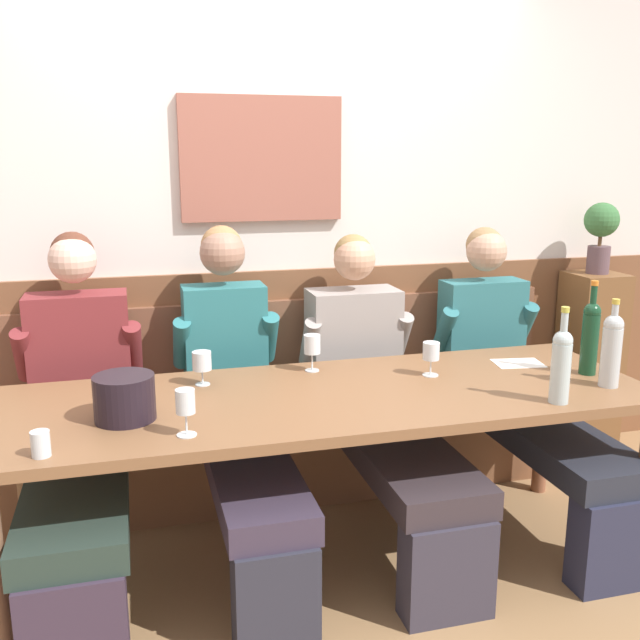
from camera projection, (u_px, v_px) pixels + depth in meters
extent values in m
cube|color=#966F47|center=(339.00, 582.00, 2.82)|extent=(6.80, 6.80, 0.02)
cube|color=silver|center=(278.00, 206.00, 3.52)|extent=(6.80, 0.08, 2.80)
cube|color=#9A5949|center=(262.00, 159.00, 3.39)|extent=(0.78, 0.04, 0.59)
cube|color=brown|center=(282.00, 374.00, 3.67)|extent=(6.80, 0.03, 1.09)
cube|color=brown|center=(293.00, 449.00, 3.53)|extent=(2.83, 0.42, 0.44)
cube|color=brown|center=(292.00, 402.00, 3.47)|extent=(2.77, 0.39, 0.05)
cube|color=brown|center=(283.00, 344.00, 3.59)|extent=(2.83, 0.04, 0.45)
cube|color=brown|center=(332.00, 398.00, 2.76)|extent=(2.53, 0.86, 0.04)
cylinder|color=brown|center=(26.00, 481.00, 2.88)|extent=(0.07, 0.07, 0.70)
cylinder|color=brown|center=(543.00, 424.00, 3.49)|extent=(0.07, 0.07, 0.70)
cube|color=#352939|center=(74.00, 629.00, 2.23)|extent=(0.33, 0.14, 0.38)
cube|color=#25352E|center=(78.00, 486.00, 2.66)|extent=(0.36, 1.14, 0.11)
cube|color=maroon|center=(80.00, 356.00, 3.15)|extent=(0.43, 0.20, 0.57)
sphere|color=beige|center=(72.00, 260.00, 3.05)|extent=(0.20, 0.20, 0.20)
sphere|color=brown|center=(72.00, 253.00, 3.06)|extent=(0.19, 0.19, 0.19)
cylinder|color=maroon|center=(23.00, 355.00, 3.05)|extent=(0.08, 0.20, 0.27)
cylinder|color=maroon|center=(133.00, 348.00, 3.17)|extent=(0.08, 0.20, 0.27)
cube|color=#292A36|center=(276.00, 596.00, 2.39)|extent=(0.29, 0.14, 0.38)
cube|color=#372D3F|center=(248.00, 466.00, 2.83)|extent=(0.32, 1.14, 0.11)
cube|color=#296E72|center=(225.00, 346.00, 3.32)|extent=(0.38, 0.20, 0.57)
sphere|color=#A17560|center=(222.00, 253.00, 3.21)|extent=(0.21, 0.21, 0.21)
sphere|color=#A4784B|center=(222.00, 246.00, 3.23)|extent=(0.19, 0.19, 0.19)
cylinder|color=#296E72|center=(182.00, 343.00, 3.22)|extent=(0.08, 0.20, 0.27)
cylinder|color=#296E72|center=(269.00, 338.00, 3.33)|extent=(0.08, 0.20, 0.27)
cube|color=#322F3C|center=(447.00, 569.00, 2.56)|extent=(0.33, 0.14, 0.38)
cube|color=#32292E|center=(397.00, 450.00, 2.98)|extent=(0.37, 1.13, 0.11)
cube|color=gray|center=(353.00, 342.00, 3.49)|extent=(0.44, 0.24, 0.52)
sphere|color=tan|center=(355.00, 259.00, 3.39)|extent=(0.20, 0.20, 0.20)
sphere|color=olive|center=(353.00, 253.00, 3.40)|extent=(0.19, 0.19, 0.19)
cylinder|color=gray|center=(310.00, 343.00, 3.38)|extent=(0.08, 0.20, 0.27)
cylinder|color=gray|center=(401.00, 336.00, 3.50)|extent=(0.08, 0.20, 0.27)
cube|color=#25283E|center=(613.00, 542.00, 2.74)|extent=(0.32, 0.14, 0.38)
cube|color=#232731|center=(542.00, 433.00, 3.17)|extent=(0.36, 1.14, 0.11)
cube|color=#2B696E|center=(481.00, 331.00, 3.66)|extent=(0.42, 0.18, 0.54)
sphere|color=tan|center=(487.00, 251.00, 3.56)|extent=(0.20, 0.20, 0.20)
sphere|color=#99764D|center=(484.00, 245.00, 3.58)|extent=(0.19, 0.19, 0.19)
cylinder|color=#2B696E|center=(445.00, 331.00, 3.57)|extent=(0.08, 0.20, 0.27)
cylinder|color=#2B696E|center=(524.00, 325.00, 3.68)|extent=(0.08, 0.20, 0.27)
cylinder|color=black|center=(124.00, 398.00, 2.46)|extent=(0.21, 0.21, 0.16)
cylinder|color=#B8C0C1|center=(611.00, 357.00, 2.81)|extent=(0.08, 0.08, 0.24)
sphere|color=#B8C0C1|center=(614.00, 325.00, 2.78)|extent=(0.08, 0.08, 0.08)
cylinder|color=#B8C0C1|center=(615.00, 313.00, 2.77)|extent=(0.03, 0.03, 0.07)
cylinder|color=gold|center=(616.00, 301.00, 2.76)|extent=(0.03, 0.03, 0.02)
cylinder|color=#B2C5C5|center=(560.00, 373.00, 2.63)|extent=(0.07, 0.07, 0.23)
sphere|color=#B2C5C5|center=(563.00, 340.00, 2.60)|extent=(0.07, 0.07, 0.07)
cylinder|color=#B2C5C5|center=(564.00, 325.00, 2.58)|extent=(0.03, 0.03, 0.10)
cylinder|color=gold|center=(565.00, 310.00, 2.57)|extent=(0.03, 0.03, 0.02)
cylinder|color=#163E24|center=(589.00, 344.00, 2.97)|extent=(0.07, 0.07, 0.26)
sphere|color=#163E24|center=(592.00, 311.00, 2.94)|extent=(0.07, 0.07, 0.07)
cylinder|color=#163E24|center=(594.00, 297.00, 2.93)|extent=(0.03, 0.03, 0.10)
cylinder|color=orange|center=(595.00, 283.00, 2.91)|extent=(0.03, 0.03, 0.02)
cylinder|color=silver|center=(203.00, 384.00, 2.86)|extent=(0.06, 0.06, 0.00)
cylinder|color=silver|center=(202.00, 377.00, 2.85)|extent=(0.01, 0.01, 0.06)
cylinder|color=silver|center=(202.00, 361.00, 2.83)|extent=(0.08, 0.08, 0.08)
cylinder|color=#ECD189|center=(202.00, 366.00, 2.84)|extent=(0.07, 0.07, 0.03)
cylinder|color=silver|center=(311.00, 370.00, 3.04)|extent=(0.06, 0.06, 0.00)
cylinder|color=silver|center=(311.00, 362.00, 3.03)|extent=(0.01, 0.01, 0.07)
cylinder|color=silver|center=(311.00, 344.00, 3.01)|extent=(0.07, 0.07, 0.08)
cylinder|color=silver|center=(187.00, 435.00, 2.34)|extent=(0.07, 0.07, 0.00)
cylinder|color=silver|center=(186.00, 424.00, 2.33)|extent=(0.01, 0.01, 0.07)
cylinder|color=silver|center=(185.00, 401.00, 2.31)|extent=(0.06, 0.06, 0.08)
cylinder|color=#F4E684|center=(186.00, 411.00, 2.32)|extent=(0.06, 0.06, 0.02)
cylinder|color=silver|center=(430.00, 375.00, 2.98)|extent=(0.07, 0.07, 0.00)
cylinder|color=silver|center=(431.00, 367.00, 2.97)|extent=(0.01, 0.01, 0.07)
cylinder|color=silver|center=(431.00, 351.00, 2.95)|extent=(0.07, 0.07, 0.07)
cylinder|color=#E8D188|center=(431.00, 357.00, 2.96)|extent=(0.06, 0.06, 0.02)
cylinder|color=silver|center=(41.00, 444.00, 2.17)|extent=(0.06, 0.06, 0.08)
cube|color=white|center=(518.00, 363.00, 3.15)|extent=(0.23, 0.18, 0.00)
cube|color=brown|center=(589.00, 364.00, 3.95)|extent=(0.28, 0.28, 1.02)
cylinder|color=#5B4449|center=(598.00, 260.00, 3.81)|extent=(0.12, 0.12, 0.15)
cylinder|color=brown|center=(600.00, 240.00, 3.79)|extent=(0.02, 0.02, 0.07)
sphere|color=#3A6E3B|center=(602.00, 220.00, 3.77)|extent=(0.18, 0.18, 0.18)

